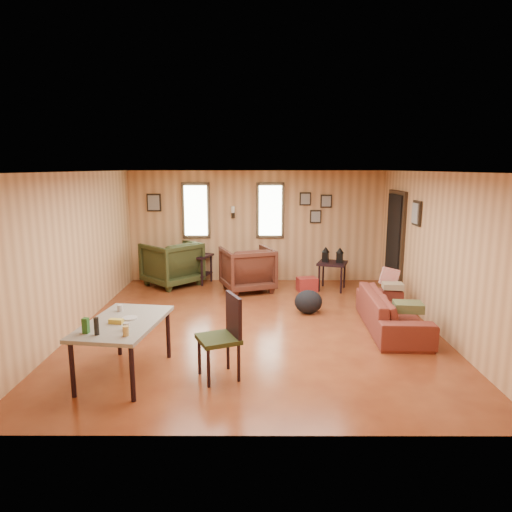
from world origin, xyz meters
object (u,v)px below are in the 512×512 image
at_px(sofa, 393,305).
at_px(recliner_green, 172,261).
at_px(dining_table, 123,326).
at_px(recliner_brown, 247,267).
at_px(side_table, 332,261).
at_px(end_table, 196,263).

height_order(sofa, recliner_green, recliner_green).
xyz_separation_m(sofa, recliner_green, (-3.88, 2.69, 0.13)).
relative_size(recliner_green, dining_table, 0.71).
distance_m(recliner_brown, recliner_green, 1.66).
height_order(recliner_green, side_table, recliner_green).
height_order(recliner_brown, end_table, recliner_brown).
bearing_deg(end_table, dining_table, -93.36).
xyz_separation_m(end_table, side_table, (2.84, -0.57, 0.18)).
bearing_deg(dining_table, end_table, 94.54).
bearing_deg(recliner_green, end_table, 156.63).
distance_m(recliner_brown, dining_table, 4.12).
bearing_deg(recliner_brown, dining_table, 51.28).
relative_size(sofa, side_table, 2.21).
xyz_separation_m(sofa, end_table, (-3.40, 2.90, 0.04)).
distance_m(recliner_green, dining_table, 4.32).
height_order(sofa, recliner_brown, recliner_brown).
bearing_deg(sofa, end_table, 51.95).
bearing_deg(side_table, recliner_green, 173.68).
bearing_deg(recliner_green, sofa, 99.10).
distance_m(recliner_green, end_table, 0.54).
distance_m(recliner_green, side_table, 3.35).
height_order(sofa, dining_table, dining_table).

